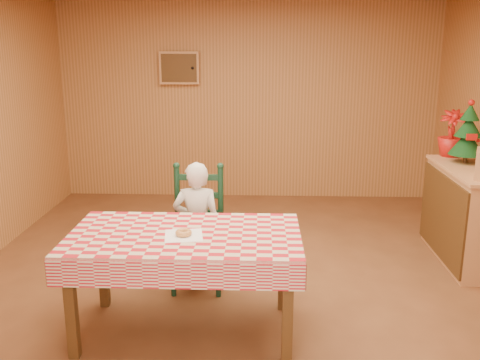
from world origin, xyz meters
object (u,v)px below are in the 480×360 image
at_px(dining_table, 185,244).
at_px(shelf_unit, 468,215).
at_px(seated_child, 197,226).
at_px(christmas_tree, 468,134).
at_px(ladder_chair, 198,231).

distance_m(dining_table, shelf_unit, 2.92).
xyz_separation_m(seated_child, christmas_tree, (2.55, 0.94, 0.65)).
xyz_separation_m(dining_table, christmas_tree, (2.55, 1.67, 0.52)).
bearing_deg(christmas_tree, seated_child, -159.78).
height_order(shelf_unit, christmas_tree, christmas_tree).
height_order(seated_child, shelf_unit, seated_child).
xyz_separation_m(ladder_chair, shelf_unit, (2.54, 0.63, -0.04)).
xyz_separation_m(dining_table, ladder_chair, (0.00, 0.79, -0.18)).
distance_m(dining_table, christmas_tree, 3.10).
distance_m(shelf_unit, christmas_tree, 0.79).
bearing_deg(seated_child, dining_table, 90.00).
relative_size(seated_child, shelf_unit, 0.91).
xyz_separation_m(shelf_unit, christmas_tree, (0.01, 0.25, 0.74)).
bearing_deg(ladder_chair, seated_child, -90.00).
bearing_deg(shelf_unit, ladder_chair, -166.02).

